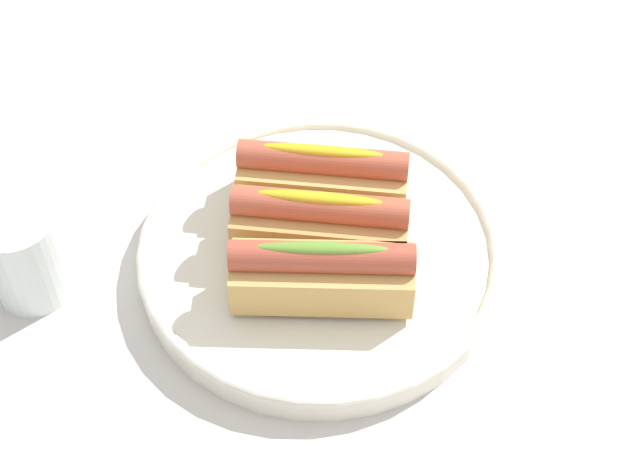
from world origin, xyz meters
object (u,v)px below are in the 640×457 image
object	(u,v)px
hotdog_front	(323,176)
hotdog_side	(317,274)
water_glass	(26,259)
serving_bowl	(320,253)
hotdog_back	(320,223)

from	to	relation	value
hotdog_front	hotdog_side	distance (m)	0.11
hotdog_side	water_glass	world-z (taller)	hotdog_side
serving_bowl	hotdog_front	world-z (taller)	hotdog_front
hotdog_back	water_glass	world-z (taller)	hotdog_back
hotdog_side	hotdog_front	bearing A→B (deg)	-108.50
hotdog_back	water_glass	xyz separation A→B (m)	(0.25, -0.04, -0.02)
hotdog_side	serving_bowl	bearing A→B (deg)	-108.50
hotdog_back	serving_bowl	bearing A→B (deg)	146.31
serving_bowl	hotdog_back	distance (m)	0.04
hotdog_front	hotdog_side	world-z (taller)	same
hotdog_front	water_glass	bearing A→B (deg)	1.84
serving_bowl	hotdog_front	size ratio (longest dim) A/B	2.04
hotdog_side	water_glass	distance (m)	0.25
hotdog_back	hotdog_side	distance (m)	0.06
hotdog_side	water_glass	xyz separation A→B (m)	(0.23, -0.10, -0.02)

